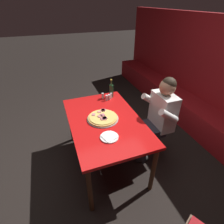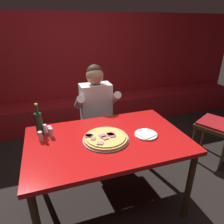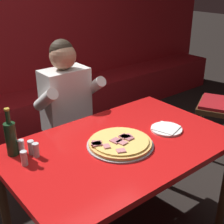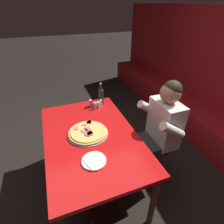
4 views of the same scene
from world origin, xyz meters
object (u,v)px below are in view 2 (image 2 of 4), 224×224
Objects in this scene: shaker_parmesan at (51,133)px; dining_chair_far_left at (224,122)px; shaker_black_pepper at (50,131)px; diner_seated_blue_shirt at (98,112)px; plate_white_paper at (146,134)px; shaker_red_pepper_flakes at (45,129)px; main_dining_table at (108,146)px; beer_bottle at (39,122)px; shaker_oregano at (41,137)px; pizza at (106,138)px.

shaker_parmesan is 0.09× the size of dining_chair_far_left.
diner_seated_blue_shirt reaches higher than shaker_black_pepper.
shaker_black_pepper reaches higher than plate_white_paper.
dining_chair_far_left is (2.12, -0.08, -0.24)m from shaker_red_pepper_flakes.
dining_chair_far_left reaches higher than main_dining_table.
shaker_red_pepper_flakes reaches higher than main_dining_table.
diner_seated_blue_shirt is (0.10, 0.73, 0.01)m from main_dining_table.
plate_white_paper is at bearing -72.51° from diner_seated_blue_shirt.
beer_bottle is 3.40× the size of shaker_oregano.
shaker_red_pepper_flakes and shaker_black_pepper have the same top height.
pizza is at bearing -30.18° from beer_bottle.
beer_bottle is at bearing 158.70° from plate_white_paper.
shaker_red_pepper_flakes is 0.09× the size of dining_chair_far_left.
shaker_red_pepper_flakes is (0.04, -0.02, -0.07)m from beer_bottle.
diner_seated_blue_shirt is at bearing 82.07° from main_dining_table.
shaker_oregano is (0.01, -0.15, -0.07)m from beer_bottle.
beer_bottle reaches higher than shaker_parmesan.
pizza is at bearing 173.73° from plate_white_paper.
dining_chair_far_left is at bearing -2.59° from beer_bottle.
shaker_parmesan is at bearing -60.95° from shaker_red_pepper_flakes.
shaker_parmesan is at bearing 158.40° from main_dining_table.
diner_seated_blue_shirt reaches higher than shaker_oregano.
shaker_red_pepper_flakes is 0.07× the size of diner_seated_blue_shirt.
diner_seated_blue_shirt is at bearing 41.04° from shaker_oregano.
shaker_parmesan is (-0.48, 0.19, 0.12)m from main_dining_table.
beer_bottle is 3.40× the size of shaker_black_pepper.
beer_bottle is at bearing 92.01° from shaker_oregano.
beer_bottle reaches higher than main_dining_table.
shaker_parmesan is (0.09, -0.11, -0.07)m from beer_bottle.
pizza is 0.32× the size of diner_seated_blue_shirt.
pizza is 0.77m from diner_seated_blue_shirt.
pizza reaches higher than main_dining_table.
plate_white_paper is 0.22× the size of dining_chair_far_left.
plate_white_paper is at bearing -168.15° from dining_chair_far_left.
shaker_parmesan is (0.09, 0.04, 0.00)m from shaker_oregano.
shaker_red_pepper_flakes is 0.13m from shaker_oregano.
dining_chair_far_left reaches higher than plate_white_paper.
shaker_oregano is 0.10m from shaker_parmesan.
shaker_parmesan is 0.80m from diner_seated_blue_shirt.
main_dining_table is 0.61m from shaker_red_pepper_flakes.
shaker_red_pepper_flakes and shaker_parmesan have the same top height.
shaker_red_pepper_flakes is 2.14m from dining_chair_far_left.
shaker_parmesan reaches higher than main_dining_table.
shaker_red_pepper_flakes is at bearing 72.31° from shaker_oregano.
beer_bottle is at bearing 130.72° from shaker_parmesan.
beer_bottle is (-0.55, 0.32, 0.09)m from pizza.
diner_seated_blue_shirt is 1.34× the size of dining_chair_far_left.
shaker_red_pepper_flakes is 0.78m from diner_seated_blue_shirt.
dining_chair_far_left reaches higher than pizza.
shaker_red_pepper_flakes is at bearing 119.05° from shaker_parmesan.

